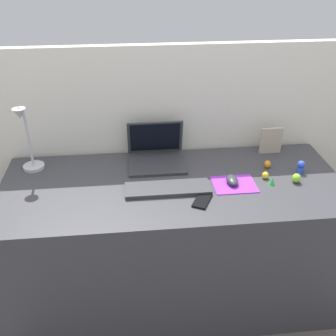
{
  "coord_description": "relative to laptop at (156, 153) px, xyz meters",
  "views": [
    {
      "loc": [
        -0.2,
        -1.67,
        1.79
      ],
      "look_at": [
        -0.03,
        0.0,
        0.83
      ],
      "focal_mm": 42.87,
      "sensor_mm": 36.0,
      "label": 1
    }
  ],
  "objects": [
    {
      "name": "ground_plane",
      "position": [
        0.06,
        -0.24,
        -0.79
      ],
      "size": [
        6.0,
        6.0,
        0.0
      ],
      "primitive_type": "plane",
      "color": "#59514C"
    },
    {
      "name": "back_wall",
      "position": [
        0.06,
        0.16,
        -0.13
      ],
      "size": [
        2.9,
        0.05,
        1.33
      ],
      "primitive_type": "cube",
      "color": "silver",
      "rests_on": "ground_plane"
    },
    {
      "name": "desk",
      "position": [
        0.06,
        -0.24,
        -0.42
      ],
      "size": [
        1.7,
        0.71,
        0.74
      ],
      "primitive_type": "cube",
      "color": "#38383D",
      "rests_on": "ground_plane"
    },
    {
      "name": "laptop",
      "position": [
        0.0,
        0.0,
        0.0
      ],
      "size": [
        0.3,
        0.26,
        0.21
      ],
      "color": "#333338",
      "rests_on": "desk"
    },
    {
      "name": "keyboard",
      "position": [
        0.03,
        -0.29,
        -0.04
      ],
      "size": [
        0.41,
        0.13,
        0.02
      ],
      "primitive_type": "cube",
      "color": "#333338",
      "rests_on": "desk"
    },
    {
      "name": "mousepad",
      "position": [
        0.36,
        -0.28,
        -0.05
      ],
      "size": [
        0.21,
        0.17,
        0.0
      ],
      "primitive_type": "cube",
      "color": "purple",
      "rests_on": "desk"
    },
    {
      "name": "mouse",
      "position": [
        0.35,
        -0.27,
        -0.03
      ],
      "size": [
        0.06,
        0.1,
        0.03
      ],
      "primitive_type": "ellipsoid",
      "color": "#333338",
      "rests_on": "mousepad"
    },
    {
      "name": "cell_phone",
      "position": [
        0.18,
        -0.4,
        -0.05
      ],
      "size": [
        0.12,
        0.14,
        0.01
      ],
      "primitive_type": "cube",
      "rotation": [
        0.0,
        0.0,
        -0.47
      ],
      "color": "black",
      "rests_on": "desk"
    },
    {
      "name": "desk_lamp",
      "position": [
        -0.65,
        -0.04,
        0.12
      ],
      "size": [
        0.11,
        0.16,
        0.37
      ],
      "color": "#B7B7BC",
      "rests_on": "desk"
    },
    {
      "name": "picture_frame",
      "position": [
        0.64,
        0.04,
        0.02
      ],
      "size": [
        0.12,
        0.02,
        0.15
      ],
      "primitive_type": "cube",
      "color": "#B2A58C",
      "rests_on": "desk"
    },
    {
      "name": "toy_figurine_orange",
      "position": [
        0.58,
        -0.13,
        -0.03
      ],
      "size": [
        0.04,
        0.04,
        0.04
      ],
      "primitive_type": "ellipsoid",
      "color": "orange",
      "rests_on": "desk"
    },
    {
      "name": "toy_figurine_blue",
      "position": [
        0.73,
        -0.2,
        -0.02
      ],
      "size": [
        0.04,
        0.04,
        0.07
      ],
      "color": "blue",
      "rests_on": "desk"
    },
    {
      "name": "toy_figurine_green",
      "position": [
        0.55,
        -0.29,
        -0.04
      ],
      "size": [
        0.03,
        0.03,
        0.04
      ],
      "primitive_type": "cone",
      "color": "green",
      "rests_on": "desk"
    },
    {
      "name": "toy_figurine_lime",
      "position": [
        0.67,
        -0.29,
        -0.03
      ],
      "size": [
        0.04,
        0.04,
        0.05
      ],
      "primitive_type": "ellipsoid",
      "color": "#8CDB33",
      "rests_on": "desk"
    },
    {
      "name": "toy_figurine_yellow",
      "position": [
        0.53,
        -0.24,
        -0.04
      ],
      "size": [
        0.03,
        0.03,
        0.04
      ],
      "primitive_type": "ellipsoid",
      "color": "yellow",
      "rests_on": "desk"
    }
  ]
}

